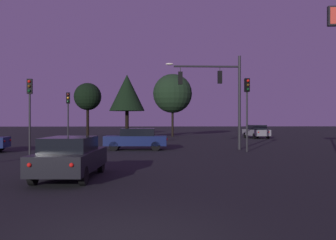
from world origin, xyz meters
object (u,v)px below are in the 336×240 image
(traffic_light_median, at_px, (30,101))
(tree_center_horizon, at_px, (173,94))
(car_nearside_lane, at_px, (70,157))
(traffic_signal_mast_arm, at_px, (219,87))
(traffic_light_corner_left, at_px, (68,108))
(car_crossing_right, at_px, (136,139))
(traffic_light_corner_right, at_px, (247,100))
(car_far_lane, at_px, (256,131))
(tree_left_far, at_px, (127,93))
(tree_behind_sign, at_px, (88,97))

(traffic_light_median, distance_m, tree_center_horizon, 26.34)
(car_nearside_lane, bearing_deg, traffic_signal_mast_arm, 58.68)
(traffic_light_corner_left, xyz_separation_m, traffic_light_median, (-0.51, -7.99, 0.16))
(car_crossing_right, distance_m, tree_center_horizon, 21.26)
(traffic_light_corner_left, distance_m, car_nearside_lane, 17.43)
(traffic_light_corner_right, height_order, car_far_lane, traffic_light_corner_right)
(traffic_light_corner_right, xyz_separation_m, car_far_lane, (5.63, 17.90, -2.64))
(car_nearside_lane, bearing_deg, traffic_light_corner_left, 102.74)
(car_nearside_lane, relative_size, tree_left_far, 0.66)
(car_nearside_lane, xyz_separation_m, car_far_lane, (14.92, 28.66, -0.00))
(traffic_signal_mast_arm, distance_m, traffic_light_corner_left, 12.36)
(car_far_lane, height_order, tree_center_horizon, tree_center_horizon)
(traffic_signal_mast_arm, distance_m, tree_left_far, 17.09)
(traffic_light_corner_right, bearing_deg, car_crossing_right, 164.95)
(car_nearside_lane, distance_m, tree_behind_sign, 34.18)
(traffic_signal_mast_arm, relative_size, traffic_light_median, 1.46)
(traffic_signal_mast_arm, xyz_separation_m, traffic_light_corner_left, (-11.59, 4.07, -1.38))
(car_crossing_right, xyz_separation_m, tree_center_horizon, (3.69, 20.42, 4.61))
(car_crossing_right, relative_size, tree_behind_sign, 0.67)
(traffic_signal_mast_arm, height_order, tree_left_far, tree_left_far)
(car_nearside_lane, height_order, tree_center_horizon, tree_center_horizon)
(car_far_lane, bearing_deg, traffic_light_corner_left, -147.76)
(car_nearside_lane, relative_size, car_far_lane, 1.09)
(car_far_lane, height_order, tree_behind_sign, tree_behind_sign)
(traffic_light_corner_left, height_order, car_nearside_lane, traffic_light_corner_left)
(traffic_signal_mast_arm, relative_size, tree_left_far, 0.94)
(traffic_signal_mast_arm, height_order, traffic_light_corner_left, traffic_signal_mast_arm)
(traffic_light_corner_left, bearing_deg, car_crossing_right, -35.75)
(traffic_light_median, height_order, car_far_lane, traffic_light_median)
(traffic_signal_mast_arm, distance_m, car_nearside_lane, 15.40)
(tree_left_far, bearing_deg, traffic_signal_mast_arm, -63.66)
(car_far_lane, bearing_deg, traffic_light_median, -134.16)
(traffic_light_median, height_order, tree_center_horizon, tree_center_horizon)
(traffic_light_median, bearing_deg, traffic_light_corner_left, 86.37)
(traffic_light_median, relative_size, car_far_lane, 1.06)
(traffic_light_corner_left, distance_m, tree_behind_sign, 16.84)
(traffic_signal_mast_arm, xyz_separation_m, tree_behind_sign, (-12.85, 20.76, 0.53))
(traffic_light_corner_left, relative_size, traffic_light_corner_right, 0.89)
(tree_left_far, distance_m, tree_center_horizon, 7.41)
(traffic_light_corner_left, height_order, tree_left_far, tree_left_far)
(car_crossing_right, bearing_deg, traffic_light_median, -147.78)
(traffic_light_median, bearing_deg, traffic_light_corner_right, 7.97)
(car_crossing_right, distance_m, tree_left_far, 16.01)
(car_crossing_right, height_order, tree_center_horizon, tree_center_horizon)
(tree_left_far, bearing_deg, traffic_light_median, -103.22)
(tree_center_horizon, bearing_deg, traffic_light_corner_right, -80.56)
(tree_center_horizon, bearing_deg, car_far_lane, -25.78)
(traffic_light_corner_right, relative_size, tree_center_horizon, 0.62)
(tree_center_horizon, bearing_deg, traffic_light_median, -112.11)
(traffic_light_median, relative_size, tree_behind_sign, 0.68)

